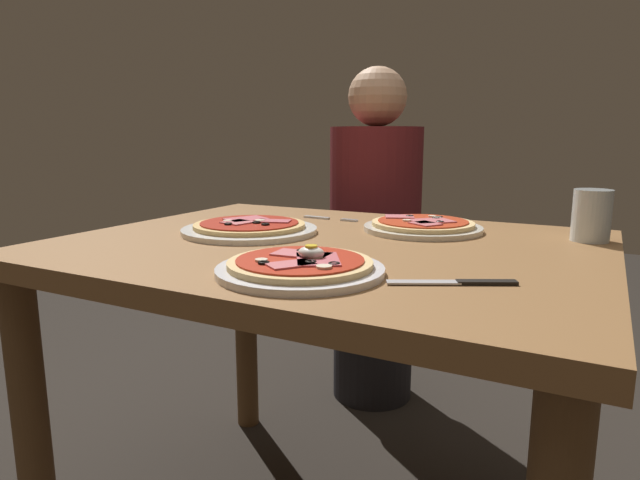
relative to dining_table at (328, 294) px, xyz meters
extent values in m
cube|color=olive|center=(0.00, 0.00, 0.10)|extent=(1.10, 0.87, 0.04)
cylinder|color=brown|center=(-0.49, -0.38, -0.27)|extent=(0.07, 0.07, 0.69)
cylinder|color=brown|center=(-0.49, 0.38, -0.27)|extent=(0.07, 0.07, 0.69)
cylinder|color=brown|center=(0.49, 0.38, -0.27)|extent=(0.07, 0.07, 0.69)
cylinder|color=white|center=(0.08, -0.27, 0.12)|extent=(0.27, 0.27, 0.01)
cylinder|color=#E5C17F|center=(0.08, -0.27, 0.13)|extent=(0.24, 0.24, 0.01)
cylinder|color=#B72D19|center=(0.08, -0.27, 0.14)|extent=(0.21, 0.21, 0.00)
torus|color=black|center=(0.06, -0.22, 0.14)|extent=(0.02, 0.02, 0.00)
torus|color=black|center=(0.11, -0.28, 0.14)|extent=(0.02, 0.02, 0.00)
torus|color=black|center=(0.05, -0.32, 0.14)|extent=(0.02, 0.02, 0.00)
torus|color=black|center=(0.15, -0.28, 0.14)|extent=(0.02, 0.02, 0.00)
cube|color=#C65B66|center=(0.11, -0.26, 0.14)|extent=(0.11, 0.11, 0.00)
cube|color=#D16B70|center=(0.07, -0.24, 0.14)|extent=(0.10, 0.06, 0.00)
cube|color=#D16B70|center=(0.09, -0.31, 0.14)|extent=(0.08, 0.08, 0.00)
cylinder|color=beige|center=(0.15, -0.30, 0.14)|extent=(0.02, 0.02, 0.00)
cylinder|color=beige|center=(0.11, -0.26, 0.14)|extent=(0.02, 0.02, 0.00)
cylinder|color=beige|center=(0.04, -0.31, 0.14)|extent=(0.02, 0.02, 0.00)
ellipsoid|color=white|center=(0.10, -0.26, 0.15)|extent=(0.04, 0.03, 0.02)
cylinder|color=yellow|center=(0.10, -0.26, 0.16)|extent=(0.02, 0.02, 0.00)
cylinder|color=silver|center=(0.14, 0.22, 0.12)|extent=(0.27, 0.27, 0.01)
cylinder|color=#E5C17F|center=(0.14, 0.22, 0.13)|extent=(0.24, 0.24, 0.01)
cylinder|color=red|center=(0.14, 0.22, 0.14)|extent=(0.21, 0.21, 0.00)
torus|color=black|center=(0.18, 0.20, 0.14)|extent=(0.02, 0.02, 0.00)
torus|color=black|center=(0.16, 0.25, 0.14)|extent=(0.02, 0.02, 0.00)
torus|color=black|center=(0.09, 0.25, 0.14)|extent=(0.02, 0.02, 0.00)
torus|color=black|center=(0.16, 0.27, 0.14)|extent=(0.02, 0.02, 0.00)
cube|color=#D16B70|center=(0.07, 0.24, 0.14)|extent=(0.08, 0.08, 0.00)
cube|color=#D16B70|center=(0.16, 0.16, 0.14)|extent=(0.08, 0.08, 0.00)
cube|color=#D16B70|center=(0.16, 0.21, 0.14)|extent=(0.11, 0.11, 0.00)
cylinder|color=beige|center=(0.11, 0.18, 0.14)|extent=(0.02, 0.02, 0.00)
cylinder|color=beige|center=(0.14, 0.27, 0.14)|extent=(0.02, 0.02, 0.00)
cylinder|color=beige|center=(0.16, 0.26, 0.14)|extent=(0.02, 0.02, 0.00)
cylinder|color=white|center=(-0.21, 0.01, 0.12)|extent=(0.31, 0.31, 0.01)
cylinder|color=#DBB26B|center=(-0.21, 0.01, 0.13)|extent=(0.25, 0.25, 0.01)
cylinder|color=#A82314|center=(-0.21, 0.01, 0.14)|extent=(0.22, 0.22, 0.00)
torus|color=black|center=(-0.15, -0.01, 0.14)|extent=(0.02, 0.02, 0.00)
torus|color=black|center=(-0.22, -0.05, 0.14)|extent=(0.02, 0.02, 0.00)
torus|color=black|center=(-0.18, 0.00, 0.14)|extent=(0.02, 0.02, 0.00)
cube|color=#D16B70|center=(-0.22, -0.02, 0.14)|extent=(0.07, 0.07, 0.00)
cube|color=#C65B66|center=(-0.23, 0.03, 0.14)|extent=(0.10, 0.11, 0.00)
cube|color=#C65B66|center=(-0.16, 0.04, 0.14)|extent=(0.09, 0.07, 0.00)
cylinder|color=beige|center=(-0.19, 0.02, 0.14)|extent=(0.02, 0.02, 0.00)
cylinder|color=beige|center=(-0.25, -0.01, 0.14)|extent=(0.02, 0.02, 0.00)
cylinder|color=silver|center=(0.49, 0.26, 0.17)|extent=(0.08, 0.08, 0.11)
cylinder|color=silver|center=(0.49, 0.26, 0.15)|extent=(0.07, 0.07, 0.07)
cube|color=silver|center=(-0.17, 0.27, 0.12)|extent=(0.08, 0.02, 0.00)
cube|color=silver|center=(-0.08, 0.26, 0.12)|extent=(0.05, 0.00, 0.00)
cube|color=silver|center=(-0.08, 0.27, 0.12)|extent=(0.05, 0.00, 0.00)
cube|color=silver|center=(-0.08, 0.27, 0.12)|extent=(0.05, 0.00, 0.00)
cube|color=silver|center=(-0.08, 0.28, 0.12)|extent=(0.05, 0.00, 0.00)
cube|color=silver|center=(0.28, -0.23, 0.12)|extent=(0.11, 0.07, 0.00)
cube|color=black|center=(0.36, -0.19, 0.12)|extent=(0.09, 0.06, 0.01)
cylinder|color=black|center=(-0.20, 0.77, -0.39)|extent=(0.29, 0.29, 0.46)
cylinder|color=maroon|center=(-0.20, 0.77, 0.10)|extent=(0.32, 0.32, 0.52)
sphere|color=tan|center=(-0.20, 0.77, 0.46)|extent=(0.20, 0.20, 0.20)
camera|label=1|loc=(0.51, -1.00, 0.34)|focal=30.55mm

